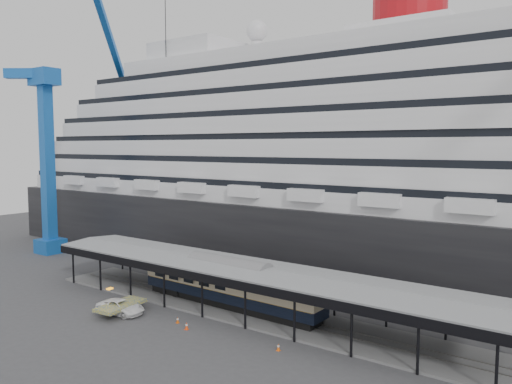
# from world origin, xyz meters

# --- Properties ---
(ground) EXTENTS (200.00, 200.00, 0.00)m
(ground) POSITION_xyz_m (0.00, 0.00, 0.00)
(ground) COLOR #3C3C3F
(ground) RESTS_ON ground
(cruise_ship) EXTENTS (130.00, 30.00, 43.90)m
(cruise_ship) POSITION_xyz_m (0.05, 32.00, 18.35)
(cruise_ship) COLOR black
(cruise_ship) RESTS_ON ground
(platform_canopy) EXTENTS (56.00, 9.18, 5.30)m
(platform_canopy) POSITION_xyz_m (0.00, 5.00, 2.36)
(platform_canopy) COLOR slate
(platform_canopy) RESTS_ON ground
(crane_blue) EXTENTS (22.63, 19.19, 47.60)m
(crane_blue) POSITION_xyz_m (-45.11, 10.62, 19.96)
(crane_blue) COLOR blue
(crane_blue) RESTS_ON ground
(port_truck) EXTENTS (5.80, 3.17, 1.54)m
(port_truck) POSITION_xyz_m (-10.87, -3.51, 0.77)
(port_truck) COLOR white
(port_truck) RESTS_ON ground
(pullman_carriage) EXTENTS (24.13, 3.71, 23.63)m
(pullman_carriage) POSITION_xyz_m (-2.51, 5.00, 2.85)
(pullman_carriage) COLOR black
(pullman_carriage) RESTS_ON ground
(traffic_cone_left) EXTENTS (0.43, 0.43, 0.68)m
(traffic_cone_left) POSITION_xyz_m (-3.77, -1.93, 0.34)
(traffic_cone_left) COLOR #D6530B
(traffic_cone_left) RESTS_ON ground
(traffic_cone_mid) EXTENTS (0.46, 0.46, 0.77)m
(traffic_cone_mid) POSITION_xyz_m (-1.74, -2.73, 0.38)
(traffic_cone_mid) COLOR #F9410D
(traffic_cone_mid) RESTS_ON ground
(traffic_cone_right) EXTENTS (0.35, 0.35, 0.66)m
(traffic_cone_right) POSITION_xyz_m (8.57, -1.68, 0.33)
(traffic_cone_right) COLOR #F85F0D
(traffic_cone_right) RESTS_ON ground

